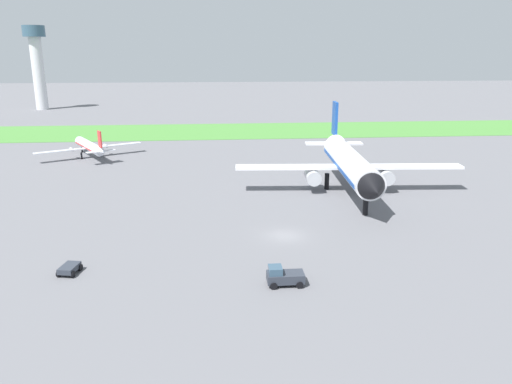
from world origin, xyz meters
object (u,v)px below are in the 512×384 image
object	(u,v)px
airplane_midfield_jet	(349,163)
pushback_tug_by_runway	(284,276)
airplane_taxiing_turboprop	(90,146)
baggage_cart_midfield	(69,268)
control_tower	(37,60)

from	to	relation	value
airplane_midfield_jet	pushback_tug_by_runway	distance (m)	35.72
airplane_taxiing_turboprop	pushback_tug_by_runway	world-z (taller)	airplane_taxiing_turboprop
baggage_cart_midfield	control_tower	world-z (taller)	control_tower
airplane_taxiing_turboprop	pushback_tug_by_runway	xyz separation A→B (m)	(32.56, -62.27, -1.53)
airplane_taxiing_turboprop	airplane_midfield_jet	distance (m)	56.35
baggage_cart_midfield	control_tower	xyz separation A→B (m)	(-49.76, 149.25, 17.78)
airplane_midfield_jet	control_tower	bearing A→B (deg)	-140.87
airplane_taxiing_turboprop	control_tower	size ratio (longest dim) A/B	0.66
airplane_taxiing_turboprop	baggage_cart_midfield	bearing A→B (deg)	161.92
pushback_tug_by_runway	control_tower	xyz separation A→B (m)	(-71.22, 153.63, 17.44)
pushback_tug_by_runway	airplane_taxiing_turboprop	bearing A→B (deg)	-62.40
airplane_midfield_jet	baggage_cart_midfield	size ratio (longest dim) A/B	13.55
baggage_cart_midfield	control_tower	size ratio (longest dim) A/B	0.09
airplane_midfield_jet	baggage_cart_midfield	xyz separation A→B (m)	(-36.51, -27.80, -4.06)
pushback_tug_by_runway	control_tower	bearing A→B (deg)	-65.13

